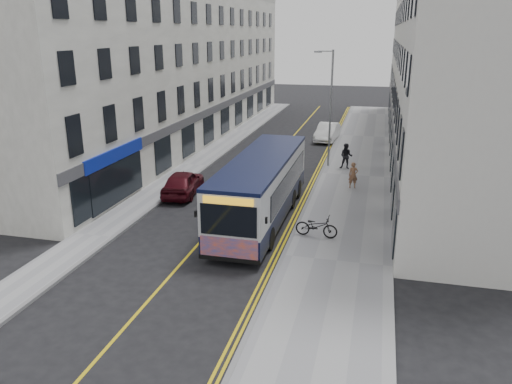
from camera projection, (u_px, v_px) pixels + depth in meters
The scene contains 17 objects.
ground at pixel (204, 237), 23.21m from camera, with size 140.00×140.00×0.00m, color black.
pavement_east at pixel (355, 176), 32.84m from camera, with size 4.50×64.00×0.12m, color gray.
pavement_west at pixel (194, 165), 35.42m from camera, with size 2.00×64.00×0.12m, color gray.
kerb_east at pixel (321, 174), 33.35m from camera, with size 0.18×64.00×0.13m, color slate.
kerb_west at pixel (208, 166), 35.19m from camera, with size 0.18×64.00×0.13m, color slate.
road_centre_line at pixel (263, 171), 34.29m from camera, with size 0.12×64.00×0.01m, color gold.
road_dbl_yellow_inner at pixel (314, 174), 33.48m from camera, with size 0.10×64.00×0.01m, color gold.
road_dbl_yellow_outer at pixel (317, 174), 33.43m from camera, with size 0.10×64.00×0.01m, color gold.
terrace_east at pixel (437, 68), 37.96m from camera, with size 6.00×46.00×13.00m, color silver.
terrace_west at pixel (185, 64), 42.67m from camera, with size 6.00×46.00×13.00m, color silver.
streetlamp at pixel (330, 105), 33.83m from camera, with size 1.32×0.18×8.00m.
city_bus at pixel (262, 186), 24.79m from camera, with size 2.63×11.29×3.28m.
bicycle at pixel (316, 226), 22.86m from camera, with size 0.68×1.95×1.03m, color black.
pedestrian_near at pixel (353, 175), 29.97m from camera, with size 0.57×0.37×1.56m, color #8F6041.
pedestrian_far at pixel (346, 156), 34.09m from camera, with size 0.85×0.67×1.76m, color black.
car_white at pixel (327, 132), 43.50m from camera, with size 1.59×4.56×1.50m, color white.
car_maroon at pixel (183, 183), 29.07m from camera, with size 1.73×4.30×1.46m, color #440B13.
Camera 1 is at (7.52, -20.21, 9.16)m, focal length 35.00 mm.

